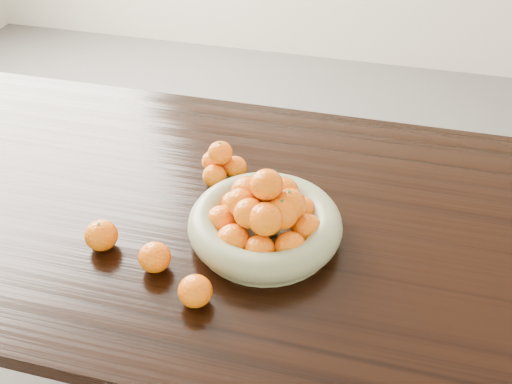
% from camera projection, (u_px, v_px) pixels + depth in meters
% --- Properties ---
extents(dining_table, '(2.00, 1.00, 0.75)m').
position_uv_depth(dining_table, '(247.00, 239.00, 1.40)').
color(dining_table, black).
rests_on(dining_table, ground).
extents(fruit_bowl, '(0.34, 0.34, 0.18)m').
position_uv_depth(fruit_bowl, '(265.00, 220.00, 1.25)').
color(fruit_bowl, gray).
rests_on(fruit_bowl, dining_table).
extents(orange_pyramid, '(0.12, 0.12, 0.10)m').
position_uv_depth(orange_pyramid, '(221.00, 164.00, 1.43)').
color(orange_pyramid, orange).
rests_on(orange_pyramid, dining_table).
extents(loose_orange_0, '(0.07, 0.07, 0.07)m').
position_uv_depth(loose_orange_0, '(101.00, 235.00, 1.23)').
color(loose_orange_0, orange).
rests_on(loose_orange_0, dining_table).
extents(loose_orange_1, '(0.07, 0.07, 0.06)m').
position_uv_depth(loose_orange_1, '(155.00, 257.00, 1.18)').
color(loose_orange_1, orange).
rests_on(loose_orange_1, dining_table).
extents(loose_orange_2, '(0.07, 0.07, 0.06)m').
position_uv_depth(loose_orange_2, '(195.00, 291.00, 1.11)').
color(loose_orange_2, orange).
rests_on(loose_orange_2, dining_table).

